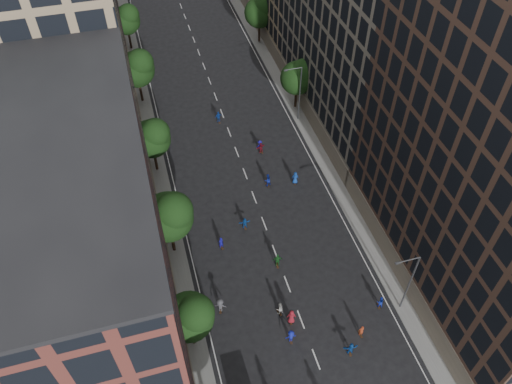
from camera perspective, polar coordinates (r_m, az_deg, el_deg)
ground at (r=69.67m, az=-2.11°, el=4.34°), size 240.00×240.00×0.00m
sidewalk_left at (r=74.30m, az=-12.63°, el=6.33°), size 4.00×105.00×0.15m
sidewalk_right at (r=77.95m, az=5.18°, el=9.58°), size 4.00×105.00×0.15m
bldg_left_a at (r=39.04m, az=-19.81°, el=-12.68°), size 14.00×22.00×30.00m
bldg_left_b at (r=54.68m, az=-21.20°, el=10.13°), size 14.00×26.00×34.00m
bldg_left_c at (r=76.05m, az=-20.88°, el=18.15°), size 14.00×20.00×28.00m
bldg_right_b at (r=69.24m, az=12.95°, el=19.54°), size 14.00×28.00×33.00m
tree_left_1 at (r=47.87m, az=-7.43°, el=-13.84°), size 4.80×4.80×8.21m
tree_left_2 at (r=54.26m, az=-9.84°, el=-2.64°), size 5.60×5.60×9.45m
tree_left_3 at (r=64.75m, az=-11.75°, el=6.17°), size 5.00×5.00×8.58m
tree_left_4 at (r=77.61m, az=-13.40°, el=13.68°), size 5.40×5.40×9.08m
tree_left_5 at (r=91.80m, az=-14.56°, el=18.61°), size 4.80×4.80×8.33m
tree_right_a at (r=74.82m, az=4.92°, el=13.05°), size 5.00×5.00×8.39m
tree_right_b at (r=91.05m, az=0.53°, el=20.00°), size 5.20×5.20×8.83m
streetlamp_near at (r=52.15m, az=17.04°, el=-9.66°), size 2.64×0.22×9.06m
streetlamp_far at (r=72.59m, az=4.88°, el=11.42°), size 2.64×0.22×9.06m
skater_2 at (r=55.32m, az=13.98°, el=-12.12°), size 0.90×0.79×1.56m
skater_3 at (r=51.91m, az=4.00°, el=-16.15°), size 1.10×0.64×1.69m
skater_5 at (r=52.08m, az=10.77°, el=-17.18°), size 1.57×0.63×1.65m
skater_6 at (r=52.81m, az=4.07°, el=-14.04°), size 1.07×0.83×1.93m
skater_7 at (r=53.23m, az=11.95°, el=-15.26°), size 0.57×0.38×1.55m
skater_8 at (r=53.35m, az=2.70°, el=-13.17°), size 0.94×0.80×1.69m
skater_9 at (r=53.47m, az=-4.09°, el=-12.84°), size 1.40×1.11×1.90m
skater_10 at (r=56.49m, az=2.48°, el=-7.83°), size 1.20×0.68×1.93m
skater_11 at (r=60.00m, az=-1.29°, el=-3.61°), size 1.44×0.46×1.55m
skater_12 at (r=65.18m, az=4.50°, el=1.60°), size 0.99×0.77×1.80m
skater_13 at (r=58.18m, az=-4.03°, el=-5.83°), size 0.74×0.61×1.73m
skater_14 at (r=64.65m, az=1.32°, el=1.34°), size 1.04×0.89×1.88m
skater_15 at (r=69.74m, az=0.44°, el=5.32°), size 1.16×0.86×1.61m
skater_16 at (r=74.66m, az=-4.30°, el=8.53°), size 1.13×0.65×1.82m
skater_17 at (r=69.44m, az=0.57°, el=5.05°), size 1.49×0.94×1.53m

